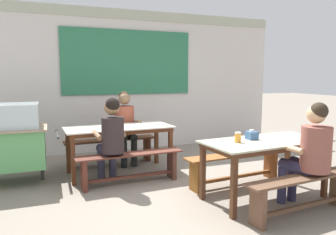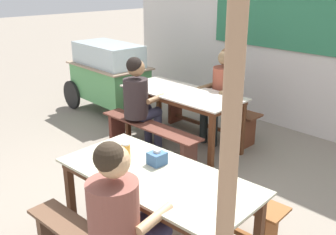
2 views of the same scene
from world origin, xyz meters
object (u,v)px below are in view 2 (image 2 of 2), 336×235
at_px(dining_table_near, 157,183).
at_px(bench_far_back, 209,113).
at_px(bench_far_front, 150,137).
at_px(food_cart, 109,73).
at_px(wooden_support_post, 225,224).
at_px(bench_near_back, 202,197).
at_px(dining_table_far, 182,97).
at_px(tissue_box, 157,158).
at_px(person_near_front, 122,216).
at_px(person_left_back_turned, 139,98).
at_px(condiment_jar, 126,150).
at_px(person_center_facing, 222,89).

relative_size(dining_table_near, bench_far_back, 1.03).
xyz_separation_m(bench_far_front, food_cart, (-1.83, 0.68, 0.38)).
bearing_deg(dining_table_near, wooden_support_post, -24.56).
xyz_separation_m(bench_near_back, wooden_support_post, (1.08, -1.06, 0.78)).
distance_m(dining_table_far, dining_table_near, 2.30).
height_order(bench_far_back, wooden_support_post, wooden_support_post).
relative_size(dining_table_near, tissue_box, 12.90).
bearing_deg(person_near_front, bench_far_back, 121.27).
xyz_separation_m(person_left_back_turned, condiment_jar, (1.31, -1.21, 0.09)).
height_order(person_left_back_turned, wooden_support_post, wooden_support_post).
relative_size(bench_near_back, wooden_support_post, 0.75).
height_order(dining_table_far, bench_far_back, dining_table_far).
bearing_deg(person_near_front, bench_near_back, 104.17).
height_order(tissue_box, wooden_support_post, wooden_support_post).
xyz_separation_m(condiment_jar, wooden_support_post, (1.44, -0.48, 0.24)).
relative_size(person_left_back_turned, condiment_jar, 9.98).
xyz_separation_m(bench_far_back, bench_far_front, (0.04, -1.18, -0.01)).
relative_size(dining_table_far, tissue_box, 13.22).
bearing_deg(tissue_box, person_left_back_turned, 145.11).
distance_m(bench_far_back, person_center_facing, 0.51).
xyz_separation_m(dining_table_far, food_cart, (-1.81, 0.09, -0.01)).
relative_size(bench_far_back, tissue_box, 12.48).
xyz_separation_m(dining_table_far, bench_far_back, (-0.02, 0.59, -0.38)).
xyz_separation_m(person_left_back_turned, person_center_facing, (0.47, 1.08, 0.01)).
relative_size(person_left_back_turned, person_near_front, 0.99).
distance_m(bench_far_back, bench_far_front, 1.19).
xyz_separation_m(food_cart, person_left_back_turned, (1.58, -0.63, 0.06)).
height_order(person_center_facing, condiment_jar, person_center_facing).
distance_m(bench_near_back, food_cart, 3.50).
distance_m(bench_far_front, person_left_back_turned, 0.51).
distance_m(bench_far_back, wooden_support_post, 3.87).
relative_size(bench_near_back, food_cart, 0.91).
bearing_deg(person_center_facing, dining_table_near, -61.61).
bearing_deg(person_center_facing, bench_far_front, -100.66).
bearing_deg(condiment_jar, tissue_box, 20.22).
relative_size(person_near_front, condiment_jar, 10.04).
relative_size(bench_far_back, bench_near_back, 1.01).
distance_m(bench_far_back, bench_near_back, 2.29).
height_order(bench_near_back, person_near_front, person_near_front).
height_order(bench_near_back, person_left_back_turned, person_left_back_turned).
xyz_separation_m(bench_far_back, bench_near_back, (1.46, -1.76, -0.02)).
bearing_deg(wooden_support_post, bench_far_front, 146.67).
bearing_deg(person_center_facing, dining_table_far, -113.40).
relative_size(bench_far_back, bench_far_front, 1.03).
relative_size(dining_table_far, condiment_jar, 13.46).
distance_m(food_cart, wooden_support_post, 4.92).
xyz_separation_m(bench_far_back, food_cart, (-1.79, -0.50, 0.37)).
height_order(dining_table_near, food_cart, food_cart).
distance_m(person_near_front, tissue_box, 0.72).
distance_m(dining_table_near, tissue_box, 0.22).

